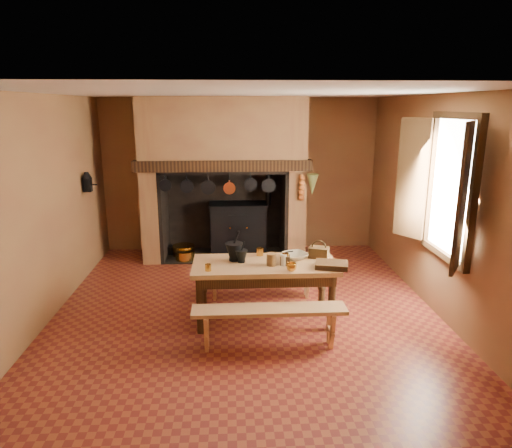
{
  "coord_description": "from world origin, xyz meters",
  "views": [
    {
      "loc": [
        -0.18,
        -5.65,
        2.65
      ],
      "look_at": [
        0.16,
        0.3,
        1.1
      ],
      "focal_mm": 32.0,
      "sensor_mm": 36.0,
      "label": 1
    }
  ],
  "objects_px": {
    "work_table": "(265,272)",
    "mixing_bowl": "(295,256)",
    "coffee_grinder": "(285,259)",
    "bench_front": "(269,318)",
    "iron_range": "(239,227)",
    "wicker_basket": "(319,252)"
  },
  "relations": [
    {
      "from": "iron_range",
      "to": "bench_front",
      "type": "relative_size",
      "value": 0.93
    },
    {
      "from": "bench_front",
      "to": "iron_range",
      "type": "bearing_deg",
      "value": 94.45
    },
    {
      "from": "bench_front",
      "to": "mixing_bowl",
      "type": "relative_size",
      "value": 5.62
    },
    {
      "from": "coffee_grinder",
      "to": "mixing_bowl",
      "type": "bearing_deg",
      "value": 64.45
    },
    {
      "from": "coffee_grinder",
      "to": "bench_front",
      "type": "bearing_deg",
      "value": -101.77
    },
    {
      "from": "mixing_bowl",
      "to": "wicker_basket",
      "type": "xyz_separation_m",
      "value": [
        0.31,
        0.03,
        0.04
      ]
    },
    {
      "from": "mixing_bowl",
      "to": "bench_front",
      "type": "bearing_deg",
      "value": -115.71
    },
    {
      "from": "coffee_grinder",
      "to": "wicker_basket",
      "type": "height_order",
      "value": "wicker_basket"
    },
    {
      "from": "bench_front",
      "to": "mixing_bowl",
      "type": "height_order",
      "value": "mixing_bowl"
    },
    {
      "from": "coffee_grinder",
      "to": "mixing_bowl",
      "type": "height_order",
      "value": "coffee_grinder"
    },
    {
      "from": "bench_front",
      "to": "wicker_basket",
      "type": "relative_size",
      "value": 5.99
    },
    {
      "from": "work_table",
      "to": "mixing_bowl",
      "type": "height_order",
      "value": "mixing_bowl"
    },
    {
      "from": "iron_range",
      "to": "mixing_bowl",
      "type": "bearing_deg",
      "value": -75.93
    },
    {
      "from": "iron_range",
      "to": "bench_front",
      "type": "xyz_separation_m",
      "value": [
        0.27,
        -3.47,
        -0.12
      ]
    },
    {
      "from": "coffee_grinder",
      "to": "mixing_bowl",
      "type": "xyz_separation_m",
      "value": [
        0.15,
        0.21,
        -0.03
      ]
    },
    {
      "from": "work_table",
      "to": "bench_front",
      "type": "relative_size",
      "value": 1.03
    },
    {
      "from": "coffee_grinder",
      "to": "mixing_bowl",
      "type": "distance_m",
      "value": 0.26
    },
    {
      "from": "coffee_grinder",
      "to": "wicker_basket",
      "type": "bearing_deg",
      "value": 37.85
    },
    {
      "from": "mixing_bowl",
      "to": "wicker_basket",
      "type": "distance_m",
      "value": 0.32
    },
    {
      "from": "mixing_bowl",
      "to": "wicker_basket",
      "type": "relative_size",
      "value": 1.07
    },
    {
      "from": "iron_range",
      "to": "mixing_bowl",
      "type": "relative_size",
      "value": 5.24
    },
    {
      "from": "iron_range",
      "to": "coffee_grinder",
      "type": "xyz_separation_m",
      "value": [
        0.52,
        -2.86,
        0.35
      ]
    }
  ]
}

